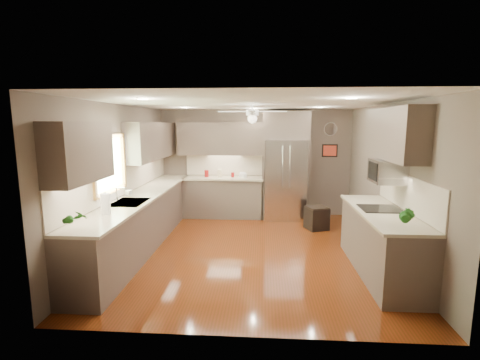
# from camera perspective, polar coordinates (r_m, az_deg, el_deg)

# --- Properties ---
(floor) EXTENTS (5.00, 5.00, 0.00)m
(floor) POSITION_cam_1_polar(r_m,az_deg,el_deg) (6.17, 1.83, -11.41)
(floor) COLOR #4A2109
(floor) RESTS_ON ground
(ceiling) EXTENTS (5.00, 5.00, 0.00)m
(ceiling) POSITION_cam_1_polar(r_m,az_deg,el_deg) (5.78, 1.96, 12.45)
(ceiling) COLOR white
(ceiling) RESTS_ON ground
(wall_back) EXTENTS (4.50, 0.00, 4.50)m
(wall_back) POSITION_cam_1_polar(r_m,az_deg,el_deg) (8.33, 2.47, 2.85)
(wall_back) COLOR #65584D
(wall_back) RESTS_ON ground
(wall_front) EXTENTS (4.50, 0.00, 4.50)m
(wall_front) POSITION_cam_1_polar(r_m,az_deg,el_deg) (3.41, 0.48, -6.53)
(wall_front) COLOR #65584D
(wall_front) RESTS_ON ground
(wall_left) EXTENTS (0.00, 5.00, 5.00)m
(wall_left) POSITION_cam_1_polar(r_m,az_deg,el_deg) (6.33, -18.90, 0.34)
(wall_left) COLOR #65584D
(wall_left) RESTS_ON ground
(wall_right) EXTENTS (0.00, 5.00, 5.00)m
(wall_right) POSITION_cam_1_polar(r_m,az_deg,el_deg) (6.20, 23.16, -0.10)
(wall_right) COLOR #65584D
(wall_right) RESTS_ON ground
(canister_a) EXTENTS (0.10, 0.10, 0.16)m
(canister_a) POSITION_cam_1_polar(r_m,az_deg,el_deg) (8.18, -5.51, 1.07)
(canister_a) COLOR maroon
(canister_a) RESTS_ON back_run
(canister_c) EXTENTS (0.11, 0.11, 0.18)m
(canister_c) POSITION_cam_1_polar(r_m,az_deg,el_deg) (8.16, -3.34, 1.15)
(canister_c) COLOR #C5B894
(canister_c) RESTS_ON back_run
(canister_d) EXTENTS (0.08, 0.08, 0.11)m
(canister_d) POSITION_cam_1_polar(r_m,az_deg,el_deg) (8.07, -1.21, 0.86)
(canister_d) COLOR maroon
(canister_d) RESTS_ON back_run
(soap_bottle) EXTENTS (0.09, 0.09, 0.17)m
(soap_bottle) POSITION_cam_1_polar(r_m,az_deg,el_deg) (6.18, -17.74, -1.94)
(soap_bottle) COLOR white
(soap_bottle) RESTS_ON left_run
(potted_plant_left) EXTENTS (0.20, 0.16, 0.32)m
(potted_plant_left) POSITION_cam_1_polar(r_m,az_deg,el_deg) (4.46, -25.29, -5.62)
(potted_plant_left) COLOR #1D5A19
(potted_plant_left) RESTS_ON left_run
(potted_plant_right) EXTENTS (0.22, 0.20, 0.32)m
(potted_plant_right) POSITION_cam_1_polar(r_m,az_deg,el_deg) (4.55, 25.81, -5.39)
(potted_plant_right) COLOR #1D5A19
(potted_plant_right) RESTS_ON right_run
(bowl) EXTENTS (0.27, 0.27, 0.05)m
(bowl) POSITION_cam_1_polar(r_m,az_deg,el_deg) (8.05, 0.47, 0.59)
(bowl) COLOR #C5B894
(bowl) RESTS_ON back_run
(left_run) EXTENTS (0.65, 4.70, 1.45)m
(left_run) POSITION_cam_1_polar(r_m,az_deg,el_deg) (6.52, -15.63, -6.14)
(left_run) COLOR brown
(left_run) RESTS_ON ground
(back_run) EXTENTS (1.85, 0.65, 1.45)m
(back_run) POSITION_cam_1_polar(r_m,az_deg,el_deg) (8.21, -2.69, -2.67)
(back_run) COLOR brown
(back_run) RESTS_ON ground
(uppers) EXTENTS (4.50, 4.70, 0.95)m
(uppers) POSITION_cam_1_polar(r_m,az_deg,el_deg) (6.56, -4.40, 6.56)
(uppers) COLOR brown
(uppers) RESTS_ON wall_left
(window) EXTENTS (0.05, 1.12, 0.92)m
(window) POSITION_cam_1_polar(r_m,az_deg,el_deg) (5.83, -20.66, 2.48)
(window) COLOR #BFF2B2
(window) RESTS_ON wall_left
(sink) EXTENTS (0.50, 0.70, 0.32)m
(sink) POSITION_cam_1_polar(r_m,az_deg,el_deg) (5.82, -17.71, -3.79)
(sink) COLOR silver
(sink) RESTS_ON left_run
(refrigerator) EXTENTS (1.06, 0.75, 2.45)m
(refrigerator) POSITION_cam_1_polar(r_m,az_deg,el_deg) (8.01, 7.42, 2.08)
(refrigerator) COLOR silver
(refrigerator) RESTS_ON ground
(right_run) EXTENTS (0.70, 2.20, 1.45)m
(right_run) POSITION_cam_1_polar(r_m,az_deg,el_deg) (5.53, 22.22, -9.26)
(right_run) COLOR brown
(right_run) RESTS_ON ground
(microwave) EXTENTS (0.43, 0.55, 0.34)m
(microwave) POSITION_cam_1_polar(r_m,az_deg,el_deg) (5.58, 22.98, 1.34)
(microwave) COLOR silver
(microwave) RESTS_ON wall_right
(ceiling_fan) EXTENTS (1.18, 1.18, 0.32)m
(ceiling_fan) POSITION_cam_1_polar(r_m,az_deg,el_deg) (6.08, 2.04, 10.71)
(ceiling_fan) COLOR white
(ceiling_fan) RESTS_ON ceiling
(recessed_lights) EXTENTS (2.84, 3.14, 0.01)m
(recessed_lights) POSITION_cam_1_polar(r_m,az_deg,el_deg) (6.19, 1.70, 12.19)
(recessed_lights) COLOR white
(recessed_lights) RESTS_ON ceiling
(wall_clock) EXTENTS (0.30, 0.03, 0.30)m
(wall_clock) POSITION_cam_1_polar(r_m,az_deg,el_deg) (8.40, 14.64, 8.09)
(wall_clock) COLOR white
(wall_clock) RESTS_ON wall_back
(framed_print) EXTENTS (0.36, 0.03, 0.30)m
(framed_print) POSITION_cam_1_polar(r_m,az_deg,el_deg) (8.42, 14.51, 4.68)
(framed_print) COLOR black
(framed_print) RESTS_ON wall_back
(stool) EXTENTS (0.52, 0.52, 0.48)m
(stool) POSITION_cam_1_polar(r_m,az_deg,el_deg) (7.44, 12.46, -6.08)
(stool) COLOR black
(stool) RESTS_ON ground
(paper_towel) EXTENTS (0.13, 0.13, 0.32)m
(paper_towel) POSITION_cam_1_polar(r_m,az_deg,el_deg) (5.13, -21.19, -3.72)
(paper_towel) COLOR white
(paper_towel) RESTS_ON left_run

